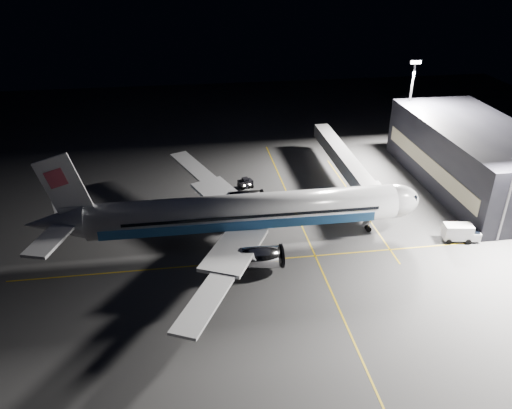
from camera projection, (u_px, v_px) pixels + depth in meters
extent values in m
plane|color=#4C4C4F|center=(246.00, 240.00, 80.26)|extent=(200.00, 200.00, 0.00)
cube|color=gold|center=(306.00, 236.00, 81.53)|extent=(0.25, 80.00, 0.01)
cube|color=gold|center=(251.00, 261.00, 75.01)|extent=(70.00, 0.25, 0.01)
cube|color=gold|center=(357.00, 202.00, 91.81)|extent=(0.25, 40.00, 0.01)
cylinder|color=silver|center=(245.00, 211.00, 77.77)|extent=(48.00, 5.60, 5.60)
ellipsoid|color=silver|center=(392.00, 201.00, 80.84)|extent=(8.96, 5.60, 5.60)
cube|color=black|center=(406.00, 195.00, 80.66)|extent=(2.20, 3.40, 0.90)
cone|color=silver|center=(55.00, 223.00, 73.99)|extent=(9.00, 5.49, 5.49)
cube|color=#1E4F8D|center=(237.00, 209.00, 80.50)|extent=(42.24, 0.25, 1.50)
cube|color=#1E4F8D|center=(241.00, 226.00, 75.64)|extent=(42.24, 0.25, 1.50)
cube|color=silver|center=(225.00, 198.00, 85.19)|extent=(11.36, 15.23, 1.53)
cube|color=silver|center=(235.00, 249.00, 71.21)|extent=(11.36, 15.23, 1.53)
cube|color=silver|center=(193.00, 166.00, 95.07)|extent=(8.57, 13.22, 1.31)
cube|color=silver|center=(204.00, 303.00, 59.24)|extent=(8.57, 13.22, 1.31)
cube|color=silver|center=(65.00, 205.00, 78.46)|extent=(6.20, 9.67, 0.45)
cube|color=silver|center=(50.00, 239.00, 69.37)|extent=(6.20, 9.67, 0.45)
cube|color=white|center=(64.00, 186.00, 71.51)|extent=(7.53, 0.40, 10.28)
cube|color=#E04C63|center=(56.00, 178.00, 70.76)|extent=(3.22, 0.55, 3.22)
cylinder|color=#B7B7BF|center=(246.00, 200.00, 87.08)|extent=(5.60, 3.40, 3.40)
cylinder|color=#B7B7BF|center=(262.00, 258.00, 71.35)|extent=(5.60, 3.40, 3.40)
cylinder|color=#9999A0|center=(368.00, 224.00, 82.29)|extent=(0.26, 0.26, 2.50)
cylinder|color=black|center=(368.00, 228.00, 82.67)|extent=(0.90, 0.70, 0.90)
cylinder|color=#9999A0|center=(224.00, 222.00, 83.05)|extent=(0.26, 0.26, 2.50)
cylinder|color=#9999A0|center=(229.00, 250.00, 75.53)|extent=(0.26, 0.26, 2.50)
cylinder|color=black|center=(224.00, 225.00, 83.37)|extent=(1.10, 1.60, 1.10)
cylinder|color=black|center=(230.00, 254.00, 75.86)|extent=(1.10, 1.60, 1.10)
cube|color=black|center=(474.00, 157.00, 95.55)|extent=(18.00, 40.00, 12.00)
cube|color=brown|center=(428.00, 164.00, 94.87)|extent=(0.15, 36.00, 3.00)
cube|color=#B2B2B7|center=(343.00, 158.00, 98.43)|extent=(3.00, 33.90, 2.80)
cube|color=#B2B2B7|center=(371.00, 194.00, 84.58)|extent=(3.60, 3.20, 3.40)
cylinder|color=#9999A0|center=(369.00, 210.00, 86.01)|extent=(0.70, 0.70, 3.10)
cylinder|color=black|center=(370.00, 219.00, 85.79)|extent=(0.70, 0.30, 0.70)
cylinder|color=black|center=(366.00, 214.00, 87.36)|extent=(0.70, 0.30, 0.70)
cylinder|color=#59595E|center=(408.00, 110.00, 108.64)|extent=(0.44, 0.44, 20.00)
cube|color=#59595E|center=(416.00, 62.00, 103.81)|extent=(2.40, 0.50, 0.80)
cube|color=white|center=(416.00, 62.00, 103.50)|extent=(2.20, 0.15, 0.60)
cylinder|color=#59595E|center=(512.00, 185.00, 75.43)|extent=(0.44, 0.44, 20.00)
cube|color=white|center=(458.00, 232.00, 79.37)|extent=(4.68, 2.83, 2.42)
cube|color=white|center=(473.00, 235.00, 79.67)|extent=(2.05, 2.33, 1.32)
cube|color=black|center=(474.00, 232.00, 79.41)|extent=(1.58, 2.05, 0.55)
cylinder|color=black|center=(463.00, 235.00, 80.97)|extent=(0.91, 0.40, 0.88)
cylinder|color=black|center=(468.00, 242.00, 78.94)|extent=(0.91, 0.40, 0.88)
cylinder|color=black|center=(444.00, 234.00, 80.99)|extent=(0.91, 0.40, 0.88)
cylinder|color=black|center=(449.00, 242.00, 78.95)|extent=(0.91, 0.40, 0.88)
cube|color=black|center=(245.00, 183.00, 97.13)|extent=(3.06, 2.40, 1.23)
cube|color=black|center=(245.00, 180.00, 96.76)|extent=(1.40, 1.40, 0.67)
sphere|color=#FFF2CC|center=(245.00, 186.00, 96.22)|extent=(0.29, 0.29, 0.29)
sphere|color=#FFF2CC|center=(250.00, 184.00, 96.65)|extent=(0.29, 0.29, 0.29)
cylinder|color=black|center=(248.00, 183.00, 98.51)|extent=(0.71, 0.43, 0.67)
cylinder|color=black|center=(252.00, 186.00, 96.99)|extent=(0.71, 0.43, 0.67)
cylinder|color=black|center=(239.00, 185.00, 97.74)|extent=(0.71, 0.43, 0.67)
cylinder|color=black|center=(243.00, 188.00, 96.22)|extent=(0.71, 0.43, 0.67)
cone|color=orange|center=(237.00, 211.00, 88.24)|extent=(0.39, 0.39, 0.59)
cone|color=orange|center=(224.00, 228.00, 83.21)|extent=(0.39, 0.39, 0.59)
cone|color=orange|center=(215.00, 217.00, 86.33)|extent=(0.36, 0.36, 0.53)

